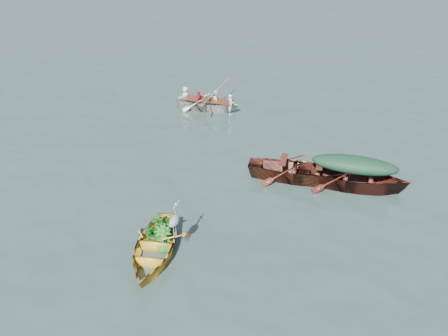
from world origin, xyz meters
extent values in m
plane|color=#30443F|center=(0.00, 0.00, 0.00)|extent=(140.00, 140.00, 0.00)
imported|color=gold|center=(-0.88, -1.26, 0.00)|extent=(2.10, 3.59, 0.92)
imported|color=#4F1A12|center=(3.50, 3.63, 0.00)|extent=(4.80, 1.71, 1.13)
imported|color=#612C18|center=(1.89, 3.55, 0.00)|extent=(4.78, 1.88, 1.11)
imported|color=white|center=(-3.04, 8.17, 0.00)|extent=(4.04, 1.28, 0.94)
ellipsoid|color=#15341D|center=(3.50, 3.63, 0.82)|extent=(2.64, 0.94, 0.52)
imported|color=#20651A|center=(-0.97, -0.72, 0.76)|extent=(0.87, 1.02, 0.60)
imported|color=silver|center=(-3.04, 8.17, 0.85)|extent=(2.84, 1.14, 0.76)
camera|label=1|loc=(3.50, -8.65, 7.35)|focal=35.00mm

